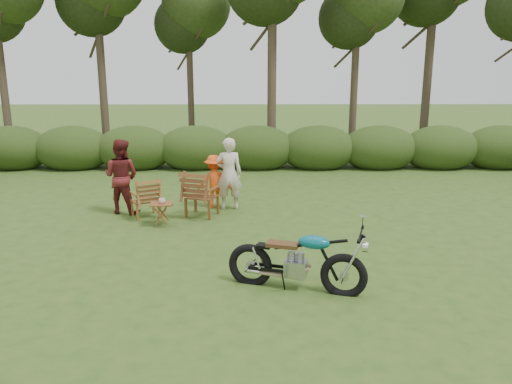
{
  "coord_description": "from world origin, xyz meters",
  "views": [
    {
      "loc": [
        -0.19,
        -7.13,
        3.14
      ],
      "look_at": [
        -0.1,
        1.98,
        0.9
      ],
      "focal_mm": 35.0,
      "sensor_mm": 36.0,
      "label": 1
    }
  ],
  "objects_px": {
    "adult_b": "(124,213)",
    "child": "(215,207)",
    "lawn_chair_right": "(202,216)",
    "cup": "(162,201)",
    "motorcycle": "(295,288)",
    "side_table": "(162,214)",
    "adult_a": "(229,209)",
    "lawn_chair_left": "(146,217)"
  },
  "relations": [
    {
      "from": "lawn_chair_right",
      "to": "side_table",
      "type": "bearing_deg",
      "value": 62.97
    },
    {
      "from": "lawn_chair_left",
      "to": "side_table",
      "type": "distance_m",
      "value": 0.82
    },
    {
      "from": "lawn_chair_right",
      "to": "lawn_chair_left",
      "type": "height_order",
      "value": "lawn_chair_right"
    },
    {
      "from": "motorcycle",
      "to": "cup",
      "type": "height_order",
      "value": "cup"
    },
    {
      "from": "motorcycle",
      "to": "child",
      "type": "distance_m",
      "value": 4.74
    },
    {
      "from": "lawn_chair_right",
      "to": "lawn_chair_left",
      "type": "relative_size",
      "value": 1.17
    },
    {
      "from": "adult_a",
      "to": "adult_b",
      "type": "xyz_separation_m",
      "value": [
        -2.38,
        -0.3,
        0.0
      ]
    },
    {
      "from": "motorcycle",
      "to": "child",
      "type": "height_order",
      "value": "child"
    },
    {
      "from": "side_table",
      "to": "motorcycle",
      "type": "bearing_deg",
      "value": -50.83
    },
    {
      "from": "motorcycle",
      "to": "side_table",
      "type": "distance_m",
      "value": 3.96
    },
    {
      "from": "lawn_chair_right",
      "to": "lawn_chair_left",
      "type": "distance_m",
      "value": 1.23
    },
    {
      "from": "side_table",
      "to": "lawn_chair_left",
      "type": "bearing_deg",
      "value": 126.36
    },
    {
      "from": "lawn_chair_right",
      "to": "lawn_chair_left",
      "type": "bearing_deg",
      "value": 23.75
    },
    {
      "from": "lawn_chair_right",
      "to": "cup",
      "type": "xyz_separation_m",
      "value": [
        -0.74,
        -0.72,
        0.53
      ]
    },
    {
      "from": "lawn_chair_left",
      "to": "child",
      "type": "distance_m",
      "value": 1.65
    },
    {
      "from": "lawn_chair_right",
      "to": "cup",
      "type": "height_order",
      "value": "cup"
    },
    {
      "from": "lawn_chair_right",
      "to": "adult_b",
      "type": "relative_size",
      "value": 0.61
    },
    {
      "from": "motorcycle",
      "to": "lawn_chair_right",
      "type": "height_order",
      "value": "motorcycle"
    },
    {
      "from": "cup",
      "to": "side_table",
      "type": "bearing_deg",
      "value": 168.14
    },
    {
      "from": "adult_a",
      "to": "child",
      "type": "distance_m",
      "value": 0.38
    },
    {
      "from": "adult_b",
      "to": "lawn_chair_left",
      "type": "bearing_deg",
      "value": 163.84
    },
    {
      "from": "cup",
      "to": "adult_a",
      "type": "xyz_separation_m",
      "value": [
        1.31,
        1.29,
        -0.53
      ]
    },
    {
      "from": "lawn_chair_left",
      "to": "adult_b",
      "type": "distance_m",
      "value": 0.68
    },
    {
      "from": "adult_a",
      "to": "motorcycle",
      "type": "bearing_deg",
      "value": 99.96
    },
    {
      "from": "adult_b",
      "to": "side_table",
      "type": "bearing_deg",
      "value": 151.9
    },
    {
      "from": "side_table",
      "to": "adult_a",
      "type": "xyz_separation_m",
      "value": [
        1.33,
        1.28,
        -0.24
      ]
    },
    {
      "from": "lawn_chair_left",
      "to": "adult_a",
      "type": "xyz_separation_m",
      "value": [
        1.8,
        0.65,
        0.0
      ]
    },
    {
      "from": "cup",
      "to": "child",
      "type": "distance_m",
      "value": 1.81
    },
    {
      "from": "lawn_chair_left",
      "to": "cup",
      "type": "distance_m",
      "value": 0.96
    },
    {
      "from": "cup",
      "to": "lawn_chair_right",
      "type": "bearing_deg",
      "value": 44.11
    },
    {
      "from": "side_table",
      "to": "child",
      "type": "height_order",
      "value": "child"
    },
    {
      "from": "adult_b",
      "to": "lawn_chair_right",
      "type": "bearing_deg",
      "value": -173.19
    },
    {
      "from": "lawn_chair_right",
      "to": "side_table",
      "type": "xyz_separation_m",
      "value": [
        -0.76,
        -0.72,
        0.24
      ]
    },
    {
      "from": "motorcycle",
      "to": "cup",
      "type": "xyz_separation_m",
      "value": [
        -2.48,
        3.06,
        0.53
      ]
    },
    {
      "from": "lawn_chair_left",
      "to": "child",
      "type": "height_order",
      "value": "child"
    },
    {
      "from": "adult_b",
      "to": "child",
      "type": "xyz_separation_m",
      "value": [
        2.03,
        0.44,
        0.0
      ]
    },
    {
      "from": "cup",
      "to": "child",
      "type": "xyz_separation_m",
      "value": [
        0.96,
        1.43,
        -0.53
      ]
    },
    {
      "from": "motorcycle",
      "to": "side_table",
      "type": "xyz_separation_m",
      "value": [
        -2.5,
        3.07,
        0.24
      ]
    },
    {
      "from": "lawn_chair_left",
      "to": "adult_a",
      "type": "relative_size",
      "value": 0.53
    },
    {
      "from": "lawn_chair_right",
      "to": "cup",
      "type": "relative_size",
      "value": 7.76
    },
    {
      "from": "lawn_chair_right",
      "to": "child",
      "type": "distance_m",
      "value": 0.74
    },
    {
      "from": "lawn_chair_left",
      "to": "motorcycle",
      "type": "bearing_deg",
      "value": 100.24
    }
  ]
}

